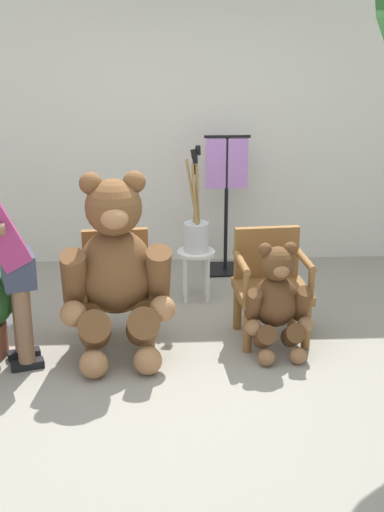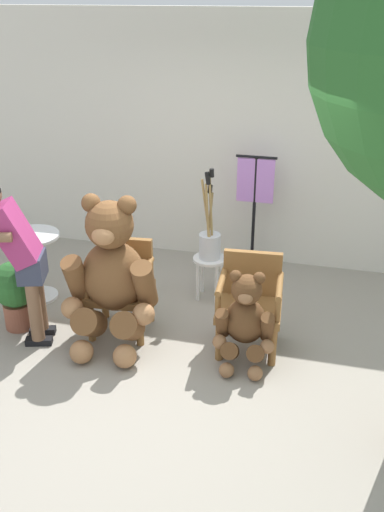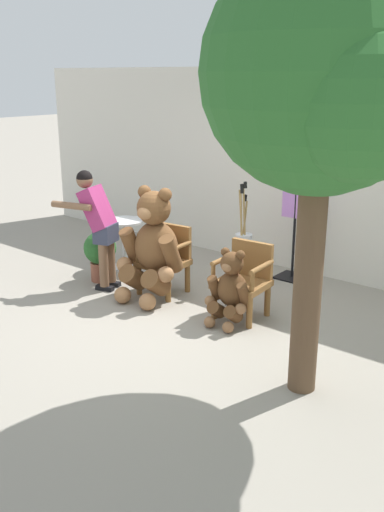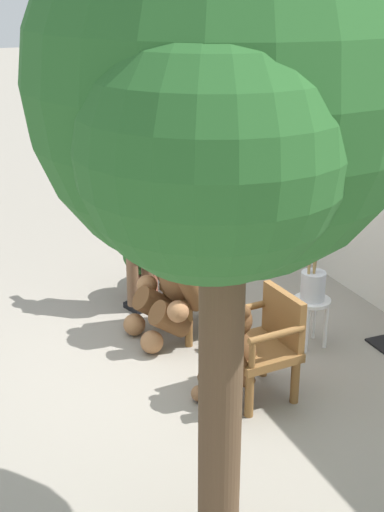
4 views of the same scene
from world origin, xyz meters
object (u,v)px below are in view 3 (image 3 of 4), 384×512
at_px(brush_bucket, 244,239).
at_px(potted_plant, 100,252).
at_px(person_visitor, 98,220).
at_px(wooden_chair_right, 244,278).
at_px(white_stool, 243,261).
at_px(round_side_table, 125,239).
at_px(teddy_bear_large, 152,245).
at_px(clothing_display_stand, 294,227).
at_px(teddy_bear_small, 230,288).
at_px(wooden_chair_left, 166,257).
at_px(patio_tree, 328,80).

bearing_deg(brush_bucket, potted_plant, -147.95).
bearing_deg(person_visitor, wooden_chair_right, 12.16).
distance_m(white_stool, round_side_table, 1.80).
height_order(teddy_bear_large, brush_bucket, brush_bucket).
relative_size(teddy_bear_large, clothing_display_stand, 1.03).
xyz_separation_m(teddy_bear_large, teddy_bear_small, (1.20, -0.03, -0.26)).
distance_m(wooden_chair_right, person_visitor, 2.08).
distance_m(wooden_chair_left, patio_tree, 3.57).
bearing_deg(white_stool, teddy_bear_large, -122.17).
relative_size(teddy_bear_small, clothing_display_stand, 0.64).
relative_size(wooden_chair_right, brush_bucket, 0.91).
bearing_deg(teddy_bear_small, round_side_table, 165.27).
xyz_separation_m(teddy_bear_small, brush_bucket, (-0.56, 1.06, 0.23)).
relative_size(person_visitor, round_side_table, 2.14).
xyz_separation_m(white_stool, patio_tree, (1.95, -1.83, 2.29)).
bearing_deg(potted_plant, teddy_bear_large, -0.44).
height_order(wooden_chair_right, white_stool, wooden_chair_right).
distance_m(teddy_bear_large, patio_tree, 3.35).
relative_size(wooden_chair_right, clothing_display_stand, 0.63).
distance_m(teddy_bear_small, round_side_table, 2.38).
bearing_deg(clothing_display_stand, potted_plant, -138.46).
height_order(person_visitor, patio_tree, patio_tree).
bearing_deg(round_side_table, patio_tree, -20.39).
distance_m(white_stool, patio_tree, 3.52).
distance_m(person_visitor, potted_plant, 0.58).
xyz_separation_m(wooden_chair_left, patio_tree, (2.61, -1.06, 2.18)).
xyz_separation_m(wooden_chair_right, round_side_table, (-2.29, 0.32, -0.01)).
height_order(patio_tree, potted_plant, patio_tree).
bearing_deg(clothing_display_stand, teddy_bear_small, -82.88).
bearing_deg(teddy_bear_small, brush_bucket, 117.71).
height_order(wooden_chair_right, patio_tree, patio_tree).
distance_m(wooden_chair_right, round_side_table, 2.31).
xyz_separation_m(wooden_chair_left, wooden_chair_right, (1.21, 0.00, 0.00)).
bearing_deg(brush_bucket, wooden_chair_right, -54.59).
distance_m(teddy_bear_small, patio_tree, 2.73).
height_order(teddy_bear_large, white_stool, teddy_bear_large).
height_order(teddy_bear_large, patio_tree, patio_tree).
distance_m(wooden_chair_right, clothing_display_stand, 1.53).
height_order(teddy_bear_large, potted_plant, teddy_bear_large).
distance_m(wooden_chair_right, brush_bucket, 0.97).
distance_m(wooden_chair_left, white_stool, 1.02).
bearing_deg(teddy_bear_large, wooden_chair_right, 12.12).
bearing_deg(patio_tree, potted_plant, 167.29).
bearing_deg(clothing_display_stand, white_stool, -114.94).
distance_m(teddy_bear_large, person_visitor, 0.84).
xyz_separation_m(wooden_chair_left, brush_bucket, (0.66, 0.77, 0.19)).
distance_m(round_side_table, clothing_display_stand, 2.40).
bearing_deg(white_stool, wooden_chair_left, -130.49).
bearing_deg(teddy_bear_small, wooden_chair_right, 91.64).
distance_m(potted_plant, clothing_display_stand, 2.64).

